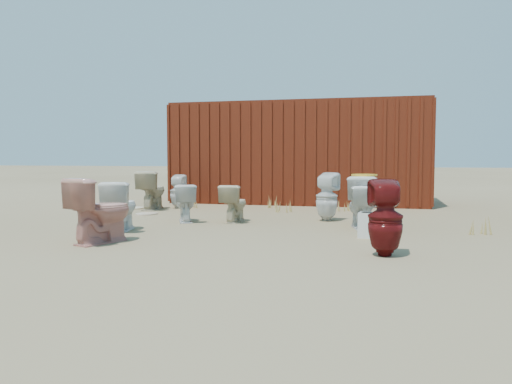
% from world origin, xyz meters
% --- Properties ---
extents(ground, '(100.00, 100.00, 0.00)m').
position_xyz_m(ground, '(0.00, 0.00, 0.00)').
color(ground, brown).
rests_on(ground, ground).
extents(shipping_container, '(6.00, 2.40, 2.40)m').
position_xyz_m(shipping_container, '(0.00, 5.20, 1.20)').
color(shipping_container, '#4E150D').
rests_on(shipping_container, ground).
extents(toilet_front_a, '(0.55, 0.80, 0.74)m').
position_xyz_m(toilet_front_a, '(-1.85, -0.38, 0.37)').
color(toilet_front_a, white).
rests_on(toilet_front_a, ground).
extents(toilet_front_pink, '(0.74, 0.94, 0.84)m').
position_xyz_m(toilet_front_pink, '(-1.56, -1.39, 0.42)').
color(toilet_front_pink, tan).
rests_on(toilet_front_pink, ground).
extents(toilet_front_c, '(0.60, 0.73, 0.65)m').
position_xyz_m(toilet_front_c, '(-1.32, 0.85, 0.32)').
color(toilet_front_c, white).
rests_on(toilet_front_c, ground).
extents(toilet_front_maroon, '(0.44, 0.45, 0.86)m').
position_xyz_m(toilet_front_maroon, '(1.98, -1.39, 0.43)').
color(toilet_front_maroon, '#601010').
rests_on(toilet_front_maroon, ground).
extents(toilet_front_e, '(0.52, 0.73, 0.67)m').
position_xyz_m(toilet_front_e, '(1.63, 0.76, 0.34)').
color(toilet_front_e, white).
rests_on(toilet_front_e, ground).
extents(toilet_back_a, '(0.35, 0.36, 0.73)m').
position_xyz_m(toilet_back_a, '(-2.33, 2.93, 0.36)').
color(toilet_back_a, white).
rests_on(toilet_back_a, ground).
extents(toilet_back_beige_left, '(0.50, 0.82, 0.81)m').
position_xyz_m(toilet_back_beige_left, '(-2.76, 2.57, 0.41)').
color(toilet_back_beige_left, '#C1B18D').
rests_on(toilet_back_beige_left, ground).
extents(toilet_back_beige_right, '(0.41, 0.65, 0.64)m').
position_xyz_m(toilet_back_beige_right, '(-0.49, 1.02, 0.32)').
color(toilet_back_beige_right, beige).
rests_on(toilet_back_beige_right, ground).
extents(toilet_back_yellowlid, '(0.50, 0.82, 0.81)m').
position_xyz_m(toilet_back_yellowlid, '(1.67, 1.01, 0.40)').
color(toilet_back_yellowlid, silver).
rests_on(toilet_back_yellowlid, ground).
extents(toilet_back_e, '(0.47, 0.47, 0.84)m').
position_xyz_m(toilet_back_e, '(1.03, 1.55, 0.42)').
color(toilet_back_e, white).
rests_on(toilet_back_e, ground).
extents(yellow_lid, '(0.41, 0.51, 0.02)m').
position_xyz_m(yellow_lid, '(1.67, 1.01, 0.82)').
color(yellow_lid, gold).
rests_on(yellow_lid, toilet_back_yellowlid).
extents(loose_tank, '(0.52, 0.27, 0.35)m').
position_xyz_m(loose_tank, '(1.89, -0.17, 0.17)').
color(loose_tank, silver).
rests_on(loose_tank, ground).
extents(loose_lid_near, '(0.47, 0.56, 0.02)m').
position_xyz_m(loose_lid_near, '(-2.45, 1.68, 0.01)').
color(loose_lid_near, beige).
rests_on(loose_lid_near, ground).
extents(loose_lid_far, '(0.55, 0.59, 0.02)m').
position_xyz_m(loose_lid_far, '(-3.20, 2.64, 0.01)').
color(loose_lid_far, beige).
rests_on(loose_lid_far, ground).
extents(weed_clump_a, '(0.36, 0.36, 0.29)m').
position_xyz_m(weed_clump_a, '(-2.04, 3.09, 0.14)').
color(weed_clump_a, '#A08740').
rests_on(weed_clump_a, ground).
extents(weed_clump_b, '(0.32, 0.32, 0.24)m').
position_xyz_m(weed_clump_b, '(0.05, 2.76, 0.12)').
color(weed_clump_b, '#A08740').
rests_on(weed_clump_b, ground).
extents(weed_clump_c, '(0.36, 0.36, 0.29)m').
position_xyz_m(weed_clump_c, '(1.99, 3.10, 0.15)').
color(weed_clump_c, '#A08740').
rests_on(weed_clump_c, ground).
extents(weed_clump_d, '(0.30, 0.30, 0.24)m').
position_xyz_m(weed_clump_d, '(-0.42, 3.50, 0.12)').
color(weed_clump_d, '#A08740').
rests_on(weed_clump_d, ground).
extents(weed_clump_e, '(0.34, 0.34, 0.26)m').
position_xyz_m(weed_clump_e, '(1.25, 3.27, 0.13)').
color(weed_clump_e, '#A08740').
rests_on(weed_clump_e, ground).
extents(weed_clump_f, '(0.28, 0.28, 0.25)m').
position_xyz_m(weed_clump_f, '(3.33, 0.61, 0.13)').
color(weed_clump_f, '#A08740').
rests_on(weed_clump_f, ground).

